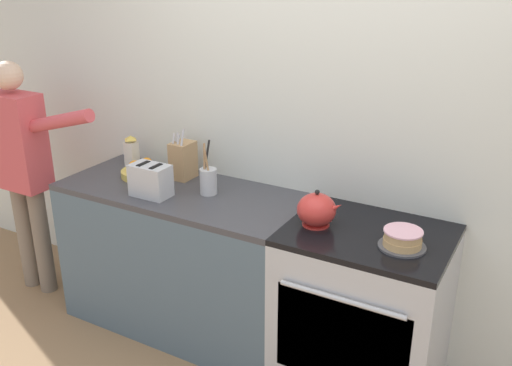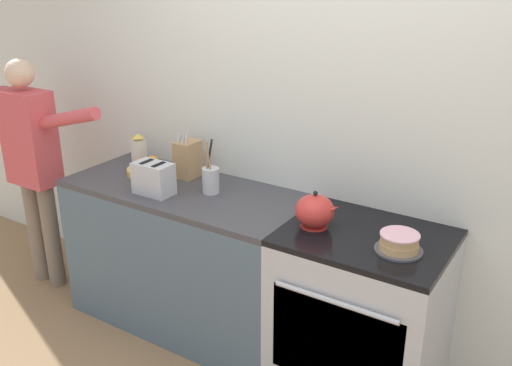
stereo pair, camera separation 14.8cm
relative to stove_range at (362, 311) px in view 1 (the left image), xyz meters
name	(u,v)px [view 1 (the left image)]	position (x,y,z in m)	size (l,w,h in m)	color
wall_back	(330,126)	(-0.36, 0.34, 0.85)	(8.00, 0.04, 2.60)	silver
counter_cabinet	(184,258)	(-1.12, 0.00, 0.00)	(1.45, 0.64, 0.90)	#4C6070
stove_range	(362,311)	(0.00, 0.00, 0.00)	(0.80, 0.67, 0.90)	#B7BABF
layer_cake	(403,239)	(0.18, -0.07, 0.49)	(0.22, 0.22, 0.09)	#4C4C51
tea_kettle	(317,210)	(-0.26, -0.05, 0.53)	(0.24, 0.19, 0.19)	red
knife_block	(183,160)	(-1.22, 0.16, 0.56)	(0.11, 0.15, 0.32)	tan
utensil_crock	(208,180)	(-0.95, 0.03, 0.53)	(0.10, 0.10, 0.31)	#B7BABF
fruit_bowl	(142,170)	(-1.45, 0.06, 0.49)	(0.25, 0.25, 0.11)	gold
toaster	(151,180)	(-1.21, -0.15, 0.54)	(0.24, 0.13, 0.18)	#B7BABF
milk_carton	(132,152)	(-1.63, 0.18, 0.54)	(0.07, 0.07, 0.20)	white
person_baker	(22,161)	(-2.25, -0.16, 0.48)	(0.91, 0.20, 1.56)	#7A6B5B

